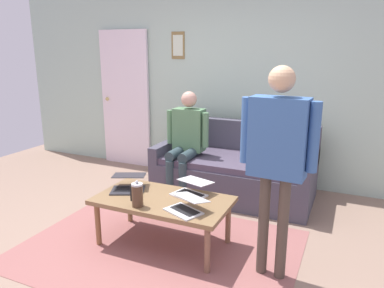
% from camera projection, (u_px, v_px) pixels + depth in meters
% --- Properties ---
extents(ground_plane, '(7.68, 7.68, 0.00)m').
position_uv_depth(ground_plane, '(153.00, 250.00, 3.31)').
color(ground_plane, '#8C705F').
extents(area_rug, '(2.45, 1.78, 0.01)m').
position_uv_depth(area_rug, '(158.00, 248.00, 3.33)').
color(area_rug, '#925754').
rests_on(area_rug, ground_plane).
extents(back_wall, '(7.04, 0.11, 2.70)m').
position_uv_depth(back_wall, '(233.00, 81.00, 4.91)').
color(back_wall, '#ADC7B6').
rests_on(back_wall, ground_plane).
extents(interior_door, '(0.82, 0.09, 2.05)m').
position_uv_depth(interior_door, '(125.00, 99.00, 5.58)').
color(interior_door, white).
rests_on(interior_door, ground_plane).
extents(couch, '(1.88, 0.93, 0.88)m').
position_uv_depth(couch, '(235.00, 171.00, 4.50)').
color(couch, '#464352').
rests_on(couch, ground_plane).
extents(coffee_table, '(1.22, 0.66, 0.45)m').
position_uv_depth(coffee_table, '(163.00, 203.00, 3.32)').
color(coffee_table, brown).
rests_on(coffee_table, ground_plane).
extents(laptop_left, '(0.42, 0.43, 0.14)m').
position_uv_depth(laptop_left, '(128.00, 185.00, 3.51)').
color(laptop_left, '#28282D').
rests_on(laptop_left, coffee_table).
extents(laptop_center, '(0.38, 0.39, 0.13)m').
position_uv_depth(laptop_center, '(191.00, 190.00, 3.38)').
color(laptop_center, silver).
rests_on(laptop_center, coffee_table).
extents(laptop_right, '(0.39, 0.37, 0.13)m').
position_uv_depth(laptop_right, '(186.00, 206.00, 3.04)').
color(laptop_right, silver).
rests_on(laptop_right, coffee_table).
extents(french_press, '(0.12, 0.10, 0.24)m').
position_uv_depth(french_press, '(137.00, 195.00, 3.12)').
color(french_press, '#4C3323').
rests_on(french_press, coffee_table).
extents(person_standing, '(0.58, 0.21, 1.66)m').
position_uv_depth(person_standing, '(278.00, 148.00, 2.69)').
color(person_standing, '#4E4138').
rests_on(person_standing, ground_plane).
extents(person_seated, '(0.55, 0.51, 1.28)m').
position_uv_depth(person_seated, '(186.00, 138.00, 4.42)').
color(person_seated, '#2D3F44').
rests_on(person_seated, ground_plane).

